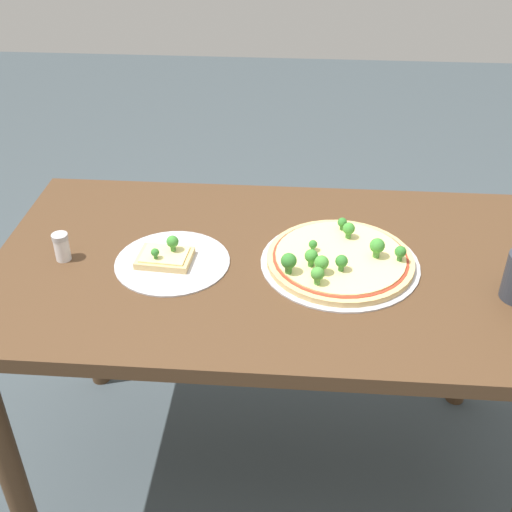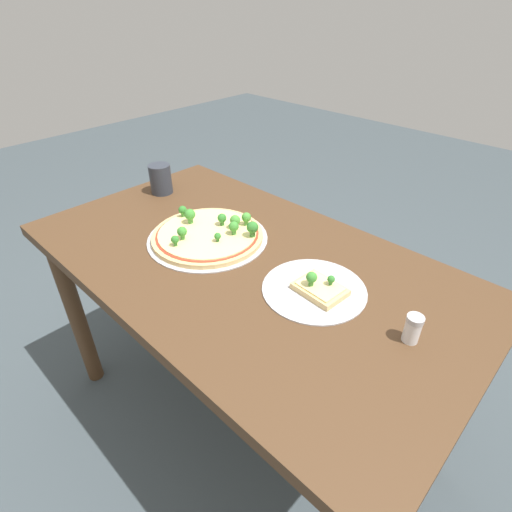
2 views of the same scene
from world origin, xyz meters
name	(u,v)px [view 1 (image 1 of 2)]	position (x,y,z in m)	size (l,w,h in m)	color
ground_plane	(269,465)	(0.00, 0.00, 0.00)	(8.00, 8.00, 0.00)	#3D474C
dining_table	(272,295)	(0.00, 0.00, 0.64)	(1.31, 0.74, 0.74)	#4C331E
pizza_tray_whole	(340,259)	(0.15, 0.00, 0.75)	(0.37, 0.37, 0.07)	#B7B7BC
pizza_tray_slice	(169,259)	(-0.24, -0.02, 0.74)	(0.27, 0.27, 0.06)	#B7B7BC
condiment_shaker	(62,247)	(-0.49, -0.03, 0.77)	(0.04, 0.04, 0.07)	silver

